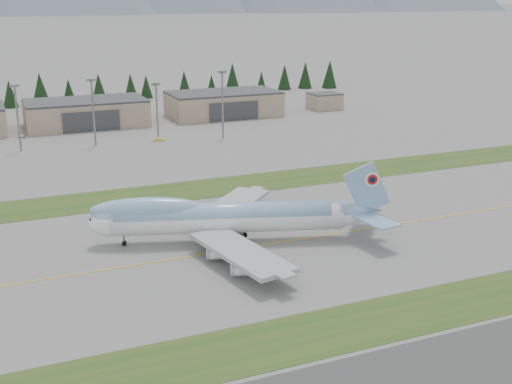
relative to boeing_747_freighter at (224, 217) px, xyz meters
name	(u,v)px	position (x,y,z in m)	size (l,w,h in m)	color
ground	(266,245)	(7.65, -4.93, -5.72)	(7000.00, 7000.00, 0.00)	slate
grass_strip_near	(360,324)	(7.65, -42.93, -5.72)	(400.00, 14.00, 0.08)	#294B1B
grass_strip_far	(201,189)	(7.65, 40.07, -5.72)	(400.00, 18.00, 0.08)	#294B1B
taxiway_line_main	(266,245)	(7.65, -4.93, -5.72)	(400.00, 0.40, 0.02)	gold
boeing_747_freighter	(224,217)	(0.00, 0.00, 0.00)	(65.62, 54.26, 17.35)	white
hangar_center	(86,113)	(-7.35, 144.96, -0.33)	(48.00, 26.60, 10.80)	gray
hangar_right	(224,104)	(52.65, 144.96, -0.33)	(48.00, 26.60, 10.80)	gray
control_shed	(324,101)	(102.65, 143.07, -1.92)	(14.00, 12.00, 7.60)	gray
floodlight_masts	(69,102)	(-18.06, 106.43, 10.51)	(132.91, 10.48, 24.91)	slate
service_vehicle_a	(21,138)	(-33.87, 130.99, -5.72)	(1.55, 3.84, 1.31)	silver
service_vehicle_b	(160,141)	(13.18, 105.23, -5.72)	(1.30, 3.68, 1.21)	yellow
service_vehicle_c	(255,118)	(63.90, 135.07, -5.72)	(1.81, 4.45, 1.29)	#B1B0B5
conifer_belt	(107,87)	(12.51, 207.10, 1.50)	(275.68, 15.72, 16.71)	black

